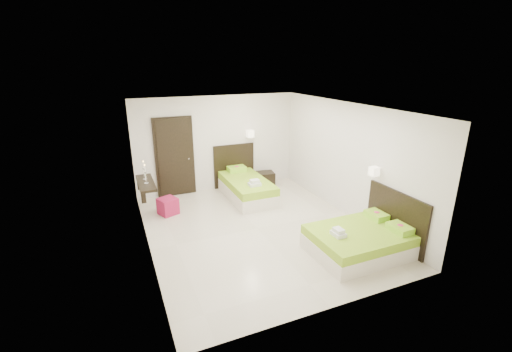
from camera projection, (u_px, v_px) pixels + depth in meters
name	position (u px, v px, depth m)	size (l,w,h in m)	color
floor	(257.00, 229.00, 7.43)	(5.50, 5.50, 0.00)	beige
bed_single	(246.00, 186.00, 9.11)	(1.19, 1.98, 1.64)	beige
bed_double	(362.00, 239.00, 6.45)	(1.77, 1.50, 1.46)	beige
nightstand	(265.00, 179.00, 9.89)	(0.48, 0.42, 0.42)	black
ottoman	(168.00, 206.00, 8.09)	(0.39, 0.39, 0.39)	maroon
door	(175.00, 157.00, 9.00)	(1.02, 0.15, 2.14)	black
console_shelf	(145.00, 183.00, 7.78)	(0.35, 1.20, 0.78)	black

